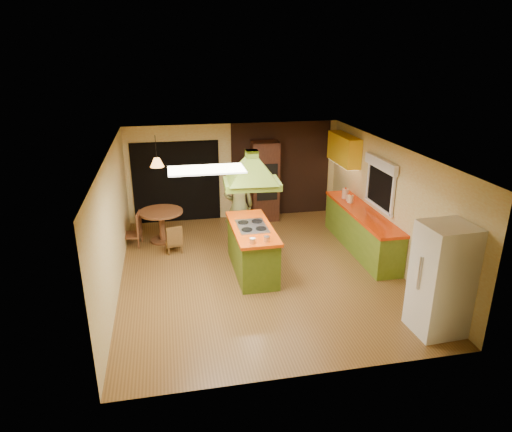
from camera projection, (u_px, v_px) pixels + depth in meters
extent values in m
plane|color=brown|center=(259.00, 270.00, 9.34)|extent=(6.50, 6.50, 0.00)
plane|color=beige|center=(234.00, 172.00, 11.90)|extent=(5.50, 0.00, 5.50)
plane|color=beige|center=(310.00, 297.00, 5.92)|extent=(5.50, 0.00, 5.50)
plane|color=beige|center=(113.00, 223.00, 8.40)|extent=(0.00, 6.50, 6.50)
plane|color=beige|center=(390.00, 204.00, 9.41)|extent=(0.00, 6.50, 6.50)
plane|color=silver|center=(259.00, 150.00, 8.47)|extent=(6.50, 6.50, 0.00)
cube|color=#381E14|center=(281.00, 169.00, 12.11)|extent=(2.64, 0.03, 2.50)
cube|color=black|center=(177.00, 182.00, 11.67)|extent=(2.20, 0.03, 2.10)
cube|color=olive|center=(361.00, 231.00, 10.19)|extent=(0.58, 3.00, 0.86)
cube|color=#E53807|center=(363.00, 212.00, 10.03)|extent=(0.62, 3.05, 0.06)
cube|color=yellow|center=(344.00, 149.00, 11.16)|extent=(0.34, 1.40, 0.70)
cube|color=black|center=(381.00, 185.00, 9.67)|extent=(0.03, 1.16, 0.96)
cube|color=white|center=(381.00, 164.00, 9.50)|extent=(0.10, 1.35, 0.22)
cube|color=white|center=(206.00, 170.00, 7.17)|extent=(1.20, 0.60, 0.03)
cube|color=#516C1B|center=(252.00, 250.00, 9.18)|extent=(0.73, 1.87, 0.91)
cube|color=#EE4B07|center=(252.00, 228.00, 9.01)|extent=(0.79, 1.95, 0.06)
cube|color=silver|center=(252.00, 226.00, 9.00)|extent=(0.57, 0.82, 0.02)
cube|color=#5A741D|center=(252.00, 184.00, 8.69)|extent=(1.10, 0.83, 0.13)
pyramid|color=#5A741D|center=(252.00, 158.00, 8.52)|extent=(1.10, 0.83, 0.45)
cube|color=#5A741D|center=(252.00, 154.00, 8.49)|extent=(0.22, 0.22, 0.14)
imported|color=brown|center=(239.00, 207.00, 10.22)|extent=(0.73, 0.51, 1.89)
cube|color=white|center=(442.00, 279.00, 7.07)|extent=(0.78, 0.74, 1.82)
cube|color=#412015|center=(265.00, 181.00, 11.83)|extent=(0.70, 0.60, 2.07)
cube|color=black|center=(267.00, 173.00, 11.45)|extent=(0.53, 0.04, 0.45)
cube|color=black|center=(267.00, 192.00, 11.63)|extent=(0.53, 0.04, 0.45)
cylinder|color=brown|center=(161.00, 212.00, 10.51)|extent=(1.01, 1.01, 0.05)
cylinder|color=brown|center=(162.00, 226.00, 10.63)|extent=(0.14, 0.14, 0.71)
cylinder|color=brown|center=(163.00, 240.00, 10.75)|extent=(0.56, 0.56, 0.05)
cone|color=#FF9E3F|center=(157.00, 162.00, 10.10)|extent=(0.36, 0.36, 0.20)
cylinder|color=beige|center=(345.00, 194.00, 10.82)|extent=(0.18, 0.18, 0.23)
cylinder|color=#FFF1CD|center=(351.00, 199.00, 10.52)|extent=(0.14, 0.14, 0.18)
cylinder|color=beige|center=(348.00, 198.00, 10.65)|extent=(0.12, 0.12, 0.15)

